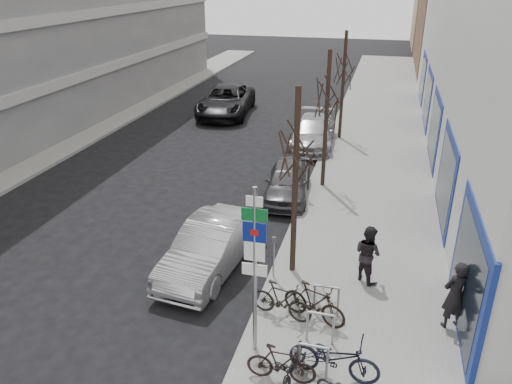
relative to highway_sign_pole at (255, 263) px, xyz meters
The scene contains 24 objects.
ground 3.44m from the highway_sign_pole, behind, with size 120.00×120.00×0.00m, color black.
sidewalk_east 10.50m from the highway_sign_pole, 78.15° to the left, with size 5.00×70.00×0.15m, color slate.
sidewalk_west 16.90m from the highway_sign_pole, 143.24° to the left, with size 3.00×70.00×0.15m, color slate.
brick_building_far 41.42m from the highway_sign_pole, 75.16° to the left, with size 12.00×14.00×8.00m, color brown.
tan_building_far 56.16m from the highway_sign_pole, 78.59° to the left, with size 13.00×12.00×9.00m, color #937A5B.
highway_sign_pole is the anchor object (origin of this frame).
bike_rack 2.36m from the highway_sign_pole, 23.59° to the left, with size 0.66×2.26×0.83m.
tree_near 3.88m from the highway_sign_pole, 86.74° to the left, with size 1.80×1.80×5.50m.
tree_mid 10.15m from the highway_sign_pole, 88.86° to the left, with size 1.80×1.80×5.50m.
tree_far 16.59m from the highway_sign_pole, 89.31° to the left, with size 1.80×1.80×5.50m.
meter_front 3.39m from the highway_sign_pole, 94.75° to the left, with size 0.10×0.08×1.27m.
meter_mid 8.65m from the highway_sign_pole, 91.68° to the left, with size 0.10×0.08×1.27m.
meter_back 14.10m from the highway_sign_pole, 91.02° to the left, with size 0.10×0.08×1.27m.
bike_near_left 2.21m from the highway_sign_pole, 37.10° to the right, with size 0.51×1.69×1.03m, color black.
bike_near_right 2.16m from the highway_sign_pole, 45.26° to the right, with size 0.45×1.50×0.91m, color black.
bike_mid_curb 2.54m from the highway_sign_pole, 11.84° to the right, with size 0.59×1.95×1.19m, color black.
bike_mid_inner 2.26m from the highway_sign_pole, 75.58° to the left, with size 0.49×1.64×1.00m, color black.
bike_far_inner 2.53m from the highway_sign_pole, 50.21° to the left, with size 0.51×1.72×1.05m, color black.
parked_car_front 4.20m from the highway_sign_pole, 124.48° to the left, with size 1.57×4.51×1.49m, color #B1B2B7.
parked_car_mid 9.00m from the highway_sign_pole, 96.51° to the left, with size 1.60×3.97×1.35m, color #444448.
parked_car_back 15.31m from the highway_sign_pole, 93.77° to the left, with size 2.05×5.04×1.46m, color #9FA0A4.
lane_car 21.16m from the highway_sign_pole, 109.58° to the left, with size 2.85×6.17×1.71m, color black.
pedestrian_near 5.03m from the highway_sign_pole, 24.47° to the left, with size 0.66×0.43×1.80m, color black.
pedestrian_far 4.45m from the highway_sign_pole, 57.00° to the left, with size 0.62×0.42×1.69m, color black.
Camera 1 is at (4.70, -8.72, 8.10)m, focal length 35.00 mm.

